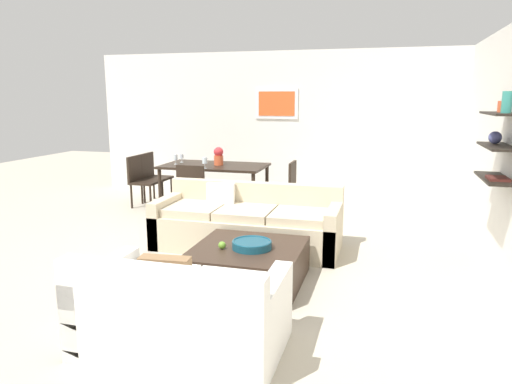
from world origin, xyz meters
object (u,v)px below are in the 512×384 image
(dining_chair_left_near, at_px, (141,178))
(centerpiece_vase, at_px, (219,156))
(decorative_bowl, at_px, (252,244))
(dining_chair_left_far, at_px, (153,174))
(wine_glass_left_near, at_px, (176,157))
(dining_chair_right_near, at_px, (285,185))
(sofa_beige, at_px, (247,225))
(coffee_table, at_px, (248,265))
(dining_chair_foot, at_px, (194,189))
(loveseat_white, at_px, (181,313))
(wine_glass_left_far, at_px, (182,157))
(wine_glass_foot, at_px, (205,161))
(dining_table, at_px, (214,169))
(apple_on_coffee_table, at_px, (222,245))

(dining_chair_left_near, relative_size, centerpiece_vase, 2.92)
(decorative_bowl, height_order, dining_chair_left_near, dining_chair_left_near)
(dining_chair_left_far, distance_m, wine_glass_left_near, 0.80)
(centerpiece_vase, bearing_deg, dining_chair_left_far, 170.35)
(centerpiece_vase, bearing_deg, dining_chair_right_near, -10.10)
(sofa_beige, height_order, coffee_table, sofa_beige)
(dining_chair_left_far, relative_size, dining_chair_foot, 1.00)
(loveseat_white, xyz_separation_m, dining_chair_right_near, (-0.11, 4.16, 0.21))
(coffee_table, height_order, decorative_bowl, decorative_bowl)
(sofa_beige, distance_m, dining_chair_left_near, 2.95)
(coffee_table, height_order, dining_chair_left_near, dining_chair_left_near)
(wine_glass_left_far, bearing_deg, dining_chair_left_near, -151.06)
(dining_chair_left_near, xyz_separation_m, wine_glass_left_near, (0.62, 0.10, 0.36))
(decorative_bowl, distance_m, wine_glass_left_near, 3.67)
(coffee_table, xyz_separation_m, wine_glass_left_far, (-2.14, 3.12, 0.66))
(sofa_beige, distance_m, wine_glass_foot, 1.95)
(loveseat_white, relative_size, dining_chair_right_near, 1.69)
(dining_table, height_order, dining_chair_left_far, dining_chair_left_far)
(coffee_table, height_order, wine_glass_left_far, wine_glass_left_far)
(wine_glass_left_far, distance_m, wine_glass_foot, 0.86)
(loveseat_white, distance_m, coffee_table, 1.39)
(wine_glass_left_near, bearing_deg, apple_on_coffee_table, -57.60)
(sofa_beige, xyz_separation_m, dining_table, (-1.15, 1.90, 0.39))
(sofa_beige, bearing_deg, wine_glass_foot, 128.11)
(wine_glass_left_near, xyz_separation_m, centerpiece_vase, (0.73, 0.11, 0.04))
(coffee_table, distance_m, dining_chair_left_near, 3.93)
(dining_chair_foot, bearing_deg, dining_table, 90.00)
(sofa_beige, height_order, apple_on_coffee_table, sofa_beige)
(apple_on_coffee_table, bearing_deg, dining_table, 111.86)
(decorative_bowl, height_order, dining_chair_right_near, dining_chair_right_near)
(dining_chair_left_far, bearing_deg, apple_on_coffee_table, -52.95)
(loveseat_white, relative_size, apple_on_coffee_table, 19.66)
(wine_glass_left_near, bearing_deg, sofa_beige, -44.57)
(sofa_beige, xyz_separation_m, loveseat_white, (0.23, -2.49, 0.00))
(sofa_beige, relative_size, decorative_bowl, 5.76)
(dining_chair_left_far, bearing_deg, dining_chair_left_near, -90.00)
(centerpiece_vase, bearing_deg, dining_chair_left_near, -171.08)
(dining_chair_foot, height_order, wine_glass_foot, wine_glass_foot)
(wine_glass_left_near, height_order, wine_glass_foot, wine_glass_foot)
(loveseat_white, xyz_separation_m, dining_chair_left_far, (-2.65, 4.61, 0.21))
(dining_chair_left_far, distance_m, dining_chair_left_near, 0.44)
(dining_chair_foot, xyz_separation_m, wine_glass_foot, (-0.00, 0.47, 0.37))
(dining_chair_right_near, relative_size, dining_chair_foot, 1.00)
(dining_chair_right_near, xyz_separation_m, wine_glass_left_far, (-1.93, 0.34, 0.34))
(coffee_table, relative_size, dining_chair_left_far, 1.25)
(apple_on_coffee_table, bearing_deg, dining_chair_left_near, 131.03)
(decorative_bowl, xyz_separation_m, apple_on_coffee_table, (-0.28, -0.09, -0.01))
(coffee_table, height_order, wine_glass_left_near, wine_glass_left_near)
(dining_chair_foot, relative_size, wine_glass_foot, 4.95)
(sofa_beige, height_order, dining_chair_left_far, dining_chair_left_far)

